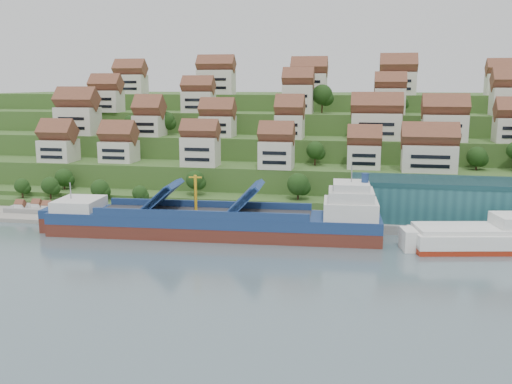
# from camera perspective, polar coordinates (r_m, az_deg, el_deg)

# --- Properties ---
(ground) EXTENTS (300.00, 300.00, 0.00)m
(ground) POSITION_cam_1_polar(r_m,az_deg,el_deg) (132.79, -0.34, -4.54)
(ground) COLOR slate
(ground) RESTS_ON ground
(quay) EXTENTS (180.00, 14.00, 2.20)m
(quay) POSITION_cam_1_polar(r_m,az_deg,el_deg) (144.72, 8.63, -2.92)
(quay) COLOR gray
(quay) RESTS_ON ground
(pebble_beach) EXTENTS (45.00, 20.00, 1.00)m
(pebble_beach) POSITION_cam_1_polar(r_m,az_deg,el_deg) (164.40, -19.73, -2.00)
(pebble_beach) COLOR gray
(pebble_beach) RESTS_ON ground
(hillside) EXTENTS (260.00, 128.00, 31.00)m
(hillside) POSITION_cam_1_polar(r_m,az_deg,el_deg) (231.78, 4.68, 4.72)
(hillside) COLOR #2D4C1E
(hillside) RESTS_ON ground
(hillside_village) EXTENTS (157.92, 63.34, 29.02)m
(hillside_village) POSITION_cam_1_polar(r_m,az_deg,el_deg) (187.54, 4.13, 7.48)
(hillside_village) COLOR beige
(hillside_village) RESTS_ON ground
(hillside_trees) EXTENTS (141.65, 62.01, 31.40)m
(hillside_trees) POSITION_cam_1_polar(r_m,az_deg,el_deg) (174.76, 1.20, 4.97)
(hillside_trees) COLOR #1F4115
(hillside_trees) RESTS_ON ground
(warehouse) EXTENTS (60.00, 15.00, 10.00)m
(warehouse) POSITION_cam_1_polar(r_m,az_deg,el_deg) (147.75, 21.22, -0.84)
(warehouse) COLOR #22575D
(warehouse) RESTS_ON quay
(flagpole) EXTENTS (1.28, 0.16, 8.00)m
(flagpole) POSITION_cam_1_polar(r_m,az_deg,el_deg) (138.66, 7.83, -1.05)
(flagpole) COLOR gray
(flagpole) RESTS_ON quay
(beach_huts) EXTENTS (14.40, 3.70, 2.20)m
(beach_huts) POSITION_cam_1_polar(r_m,az_deg,el_deg) (164.05, -20.59, -1.51)
(beach_huts) COLOR white
(beach_huts) RESTS_ON pebble_beach
(cargo_ship) EXTENTS (77.67, 16.34, 17.09)m
(cargo_ship) POSITION_cam_1_polar(r_m,az_deg,el_deg) (133.02, -3.43, -3.08)
(cargo_ship) COLOR #5D271C
(cargo_ship) RESTS_ON ground
(second_ship) EXTENTS (29.97, 15.98, 8.25)m
(second_ship) POSITION_cam_1_polar(r_m,az_deg,el_deg) (131.81, 21.64, -4.32)
(second_ship) COLOR maroon
(second_ship) RESTS_ON ground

